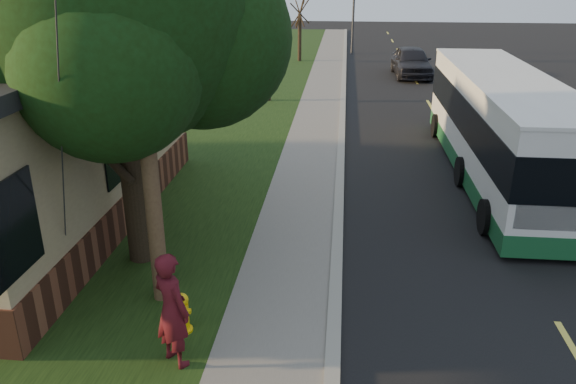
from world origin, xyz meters
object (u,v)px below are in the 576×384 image
object	(u,v)px
leafy_tree	(121,12)
bare_tree_far	(300,31)
fire_hydrant	(182,313)
utility_pole	(138,55)
transit_bus	(501,124)
distant_car	(411,61)
bare_tree_near	(268,55)
traffic_signal	(354,8)
skateboarder	(172,309)

from	to	relation	value
leafy_tree	bare_tree_far	xyz separation A→B (m)	(1.17, 27.35, -3.16)
fire_hydrant	utility_pole	size ratio (longest dim) A/B	0.08
utility_pole	leafy_tree	xyz separation A→B (m)	(-0.87, 1.66, 0.54)
transit_bus	distant_car	distance (m)	16.74
bare_tree_near	transit_bus	xyz separation A→B (m)	(8.17, -9.32, -0.53)
fire_hydrant	bare_tree_far	size ratio (longest dim) A/B	0.18
utility_pole	bare_tree_near	size ratio (longest dim) A/B	2.11
fire_hydrant	bare_tree_far	distance (m)	30.04
bare_tree_near	traffic_signal	world-z (taller)	traffic_signal
utility_pole	bare_tree_far	distance (m)	29.13
distant_car	utility_pole	bearing A→B (deg)	-108.64
fire_hydrant	bare_tree_near	xyz separation A→B (m)	(-0.90, 18.00, 1.72)
bare_tree_far	distant_car	bearing A→B (deg)	-34.01
fire_hydrant	transit_bus	bearing A→B (deg)	50.09
bare_tree_near	traffic_signal	bearing A→B (deg)	75.96
leafy_tree	traffic_signal	xyz separation A→B (m)	(4.67, 31.35, -2.00)
skateboarder	leafy_tree	bearing A→B (deg)	-27.55
fire_hydrant	utility_pole	bearing A→B (deg)	125.38
bare_tree_far	traffic_signal	bearing A→B (deg)	48.81
fire_hydrant	skateboarder	distance (m)	1.01
leafy_tree	transit_bus	bearing A→B (deg)	34.34
traffic_signal	distant_car	distance (m)	9.53
bare_tree_near	bare_tree_far	size ratio (longest dim) A/B	1.07
transit_bus	distant_car	world-z (taller)	transit_bus
bare_tree_near	fire_hydrant	bearing A→B (deg)	-87.14
bare_tree_far	transit_bus	world-z (taller)	bare_tree_far
fire_hydrant	bare_tree_near	bearing A→B (deg)	92.86
leafy_tree	traffic_signal	distance (m)	31.76
fire_hydrant	bare_tree_far	xyz separation A→B (m)	(-0.40, 30.00, 1.57)
fire_hydrant	skateboarder	size ratio (longest dim) A/B	0.38
traffic_signal	leafy_tree	bearing A→B (deg)	-98.47
bare_tree_near	traffic_signal	distance (m)	16.52
bare_tree_near	traffic_signal	xyz separation A→B (m)	(4.00, 16.00, 1.01)
utility_pole	traffic_signal	xyz separation A→B (m)	(3.81, 33.01, -1.47)
utility_pole	transit_bus	size ratio (longest dim) A/B	0.81
utility_pole	bare_tree_near	distance (m)	17.19
traffic_signal	skateboarder	world-z (taller)	traffic_signal
leafy_tree	bare_tree_far	bearing A→B (deg)	87.55
fire_hydrant	leafy_tree	size ratio (longest dim) A/B	0.09
bare_tree_near	distant_car	world-z (taller)	bare_tree_near
fire_hydrant	distant_car	size ratio (longest dim) A/B	0.15
bare_tree_far	skateboarder	world-z (taller)	bare_tree_far
utility_pole	traffic_signal	distance (m)	33.26
skateboarder	transit_bus	bearing A→B (deg)	-90.47
bare_tree_far	transit_bus	size ratio (longest dim) A/B	0.36
traffic_signal	fire_hydrant	bearing A→B (deg)	-95.21
leafy_tree	transit_bus	xyz separation A→B (m)	(8.84, 6.04, -3.54)
bare_tree_near	transit_bus	bearing A→B (deg)	-48.77
utility_pole	skateboarder	world-z (taller)	utility_pole
leafy_tree	skateboarder	size ratio (longest dim) A/B	4.02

